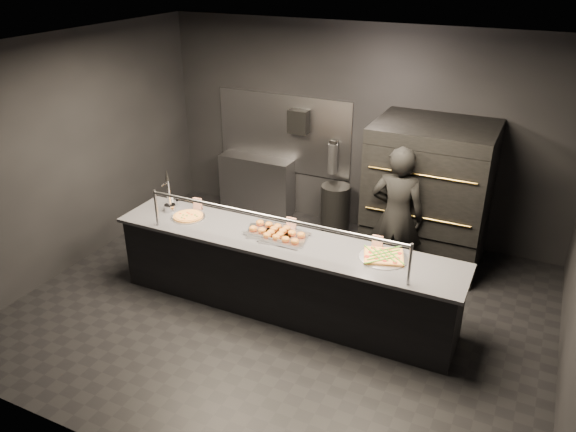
# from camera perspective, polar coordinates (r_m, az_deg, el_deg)

# --- Properties ---
(room) EXTENTS (6.04, 6.00, 3.00)m
(room) POSITION_cam_1_polar(r_m,az_deg,el_deg) (6.10, -0.53, 2.57)
(room) COLOR black
(room) RESTS_ON ground
(service_counter) EXTENTS (4.10, 0.78, 1.37)m
(service_counter) POSITION_cam_1_polar(r_m,az_deg,el_deg) (6.53, -0.50, -5.98)
(service_counter) COLOR black
(service_counter) RESTS_ON ground
(pizza_oven) EXTENTS (1.50, 1.23, 1.91)m
(pizza_oven) POSITION_cam_1_polar(r_m,az_deg,el_deg) (7.59, 14.09, 2.21)
(pizza_oven) COLOR black
(pizza_oven) RESTS_ON ground
(prep_shelf) EXTENTS (1.20, 0.35, 0.90)m
(prep_shelf) POSITION_cam_1_polar(r_m,az_deg,el_deg) (9.03, -3.18, 3.26)
(prep_shelf) COLOR #99999E
(prep_shelf) RESTS_ON ground
(towel_dispenser) EXTENTS (0.30, 0.20, 0.35)m
(towel_dispenser) POSITION_cam_1_polar(r_m,az_deg,el_deg) (8.43, 1.11, 9.57)
(towel_dispenser) COLOR black
(towel_dispenser) RESTS_ON room
(fire_extinguisher) EXTENTS (0.14, 0.14, 0.51)m
(fire_extinguisher) POSITION_cam_1_polar(r_m,az_deg,el_deg) (8.39, 4.55, 5.89)
(fire_extinguisher) COLOR #B2B2B7
(fire_extinguisher) RESTS_ON room
(beer_tap) EXTENTS (0.14, 0.20, 0.55)m
(beer_tap) POSITION_cam_1_polar(r_m,az_deg,el_deg) (7.08, -11.98, 1.67)
(beer_tap) COLOR silver
(beer_tap) RESTS_ON service_counter
(round_pizza) EXTENTS (0.42, 0.42, 0.03)m
(round_pizza) POSITION_cam_1_polar(r_m,az_deg,el_deg) (6.92, -10.11, -0.03)
(round_pizza) COLOR silver
(round_pizza) RESTS_ON service_counter
(slider_tray_a) EXTENTS (0.60, 0.53, 0.08)m
(slider_tray_a) POSITION_cam_1_polar(r_m,az_deg,el_deg) (6.46, -1.86, -1.40)
(slider_tray_a) COLOR silver
(slider_tray_a) RESTS_ON service_counter
(slider_tray_b) EXTENTS (0.56, 0.45, 0.08)m
(slider_tray_b) POSITION_cam_1_polar(r_m,az_deg,el_deg) (6.31, -0.39, -2.07)
(slider_tray_b) COLOR silver
(slider_tray_b) RESTS_ON service_counter
(square_pizza) EXTENTS (0.52, 0.52, 0.05)m
(square_pizza) POSITION_cam_1_polar(r_m,az_deg,el_deg) (6.02, 9.69, -4.08)
(square_pizza) COLOR silver
(square_pizza) RESTS_ON service_counter
(condiment_jar) EXTENTS (0.15, 0.06, 0.10)m
(condiment_jar) POSITION_cam_1_polar(r_m,az_deg,el_deg) (7.27, -11.59, 1.42)
(condiment_jar) COLOR silver
(condiment_jar) RESTS_ON service_counter
(tent_cards) EXTENTS (2.45, 0.04, 0.15)m
(tent_cards) POSITION_cam_1_polar(r_m,az_deg,el_deg) (6.53, -0.35, -0.62)
(tent_cards) COLOR white
(tent_cards) RESTS_ON service_counter
(trash_bin) EXTENTS (0.43, 0.43, 0.72)m
(trash_bin) POSITION_cam_1_polar(r_m,az_deg,el_deg) (8.42, 4.80, 0.80)
(trash_bin) COLOR black
(trash_bin) RESTS_ON ground
(worker) EXTENTS (0.68, 0.47, 1.81)m
(worker) POSITION_cam_1_polar(r_m,az_deg,el_deg) (7.01, 10.98, -0.04)
(worker) COLOR black
(worker) RESTS_ON ground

